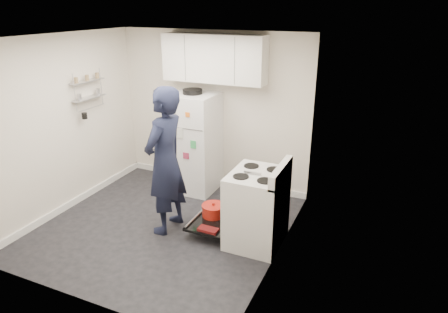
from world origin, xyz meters
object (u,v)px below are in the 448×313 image
at_px(person, 165,162).
at_px(open_oven_door, 213,216).
at_px(electric_range, 256,209).
at_px(refrigerator, 194,142).

bearing_deg(person, open_oven_door, 113.61).
relative_size(electric_range, refrigerator, 0.67).
relative_size(electric_range, open_oven_door, 1.57).
xyz_separation_m(electric_range, person, (-1.19, -0.17, 0.50)).
xyz_separation_m(open_oven_door, refrigerator, (-0.83, 1.04, 0.60)).
xyz_separation_m(refrigerator, person, (0.26, -1.26, 0.18)).
bearing_deg(electric_range, refrigerator, 142.74).
height_order(electric_range, person, person).
relative_size(open_oven_door, refrigerator, 0.42).
bearing_deg(refrigerator, electric_range, -37.26).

